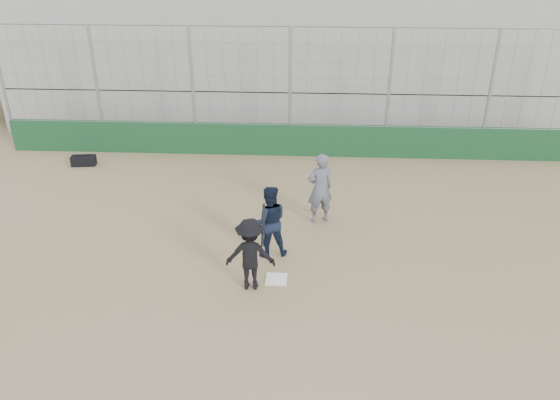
# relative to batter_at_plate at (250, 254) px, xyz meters

# --- Properties ---
(ground) EXTENTS (90.00, 90.00, 0.00)m
(ground) POSITION_rel_batter_at_plate_xyz_m (0.50, 0.26, -0.77)
(ground) COLOR brown
(ground) RESTS_ON ground
(home_plate) EXTENTS (0.44, 0.44, 0.02)m
(home_plate) POSITION_rel_batter_at_plate_xyz_m (0.50, 0.26, -0.76)
(home_plate) COLOR white
(home_plate) RESTS_ON ground
(backstop) EXTENTS (18.10, 0.25, 4.04)m
(backstop) POSITION_rel_batter_at_plate_xyz_m (0.50, 7.26, 0.19)
(backstop) COLOR #11381D
(backstop) RESTS_ON ground
(bleachers) EXTENTS (20.25, 6.70, 6.98)m
(bleachers) POSITION_rel_batter_at_plate_xyz_m (0.50, 12.22, 2.16)
(bleachers) COLOR gray
(bleachers) RESTS_ON ground
(batter_at_plate) EXTENTS (1.00, 0.73, 1.71)m
(batter_at_plate) POSITION_rel_batter_at_plate_xyz_m (0.00, 0.00, 0.00)
(batter_at_plate) COLOR black
(batter_at_plate) RESTS_ON ground
(catcher_crouched) EXTENTS (0.95, 0.82, 1.14)m
(catcher_crouched) POSITION_rel_batter_at_plate_xyz_m (0.29, 1.20, -0.20)
(catcher_crouched) COLOR black
(catcher_crouched) RESTS_ON ground
(umpire) EXTENTS (0.76, 0.64, 1.61)m
(umpire) POSITION_rel_batter_at_plate_xyz_m (1.40, 2.86, 0.04)
(umpire) COLOR #4E5563
(umpire) RESTS_ON ground
(equipment_bag) EXTENTS (0.75, 0.39, 0.35)m
(equipment_bag) POSITION_rel_batter_at_plate_xyz_m (-5.77, 6.04, -0.61)
(equipment_bag) COLOR black
(equipment_bag) RESTS_ON ground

